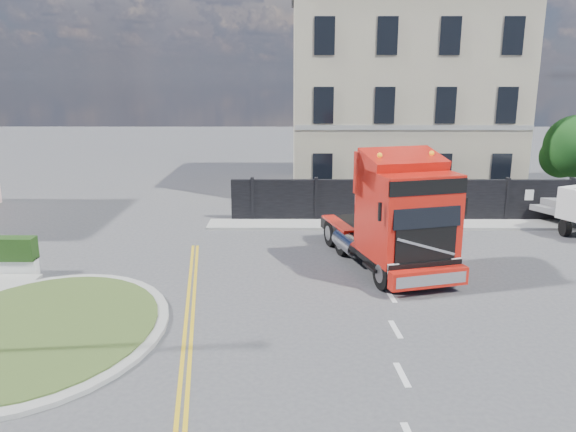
{
  "coord_description": "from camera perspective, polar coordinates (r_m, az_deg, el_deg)",
  "views": [
    {
      "loc": [
        -0.22,
        -16.91,
        6.73
      ],
      "look_at": [
        -0.3,
        2.76,
        1.8
      ],
      "focal_mm": 35.0,
      "sensor_mm": 36.0,
      "label": 1
    }
  ],
  "objects": [
    {
      "name": "ground",
      "position": [
        18.2,
        0.91,
        -7.63
      ],
      "size": [
        120.0,
        120.0,
        0.0
      ],
      "primitive_type": "plane",
      "color": "#424244",
      "rests_on": "ground"
    },
    {
      "name": "traffic_island",
      "position": [
        16.84,
        -23.96,
        -10.48
      ],
      "size": [
        6.8,
        6.8,
        0.17
      ],
      "color": "#989892",
      "rests_on": "ground"
    },
    {
      "name": "hoarding_fence",
      "position": [
        27.38,
        14.54,
        1.53
      ],
      "size": [
        18.8,
        0.25,
        2.0
      ],
      "color": "black",
      "rests_on": "ground"
    },
    {
      "name": "tree",
      "position": [
        32.68,
        26.92,
        6.09
      ],
      "size": [
        3.2,
        3.2,
        4.8
      ],
      "color": "#382619",
      "rests_on": "ground"
    },
    {
      "name": "georgian_building",
      "position": [
        34.0,
        11.02,
        12.2
      ],
      "size": [
        12.3,
        10.3,
        12.8
      ],
      "color": "#AFA28B",
      "rests_on": "ground"
    },
    {
      "name": "pavement_far",
      "position": [
        26.62,
        13.73,
        -0.85
      ],
      "size": [
        20.0,
        1.6,
        0.12
      ],
      "primitive_type": "cube",
      "color": "#989892",
      "rests_on": "ground"
    },
    {
      "name": "truck",
      "position": [
        19.8,
        11.04,
        -0.38
      ],
      "size": [
        4.37,
        7.44,
        4.19
      ],
      "rotation": [
        0.0,
        0.0,
        0.27
      ],
      "color": "black",
      "rests_on": "ground"
    }
  ]
}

